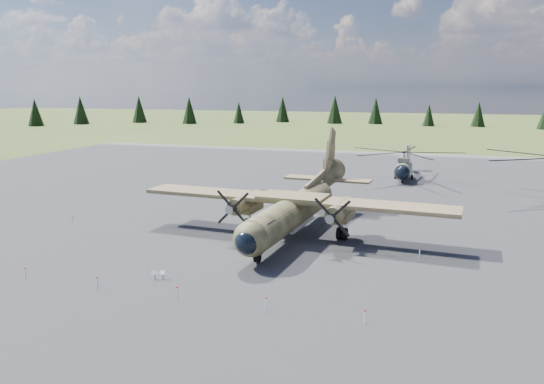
% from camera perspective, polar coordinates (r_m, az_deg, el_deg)
% --- Properties ---
extents(ground, '(500.00, 500.00, 0.00)m').
position_cam_1_polar(ground, '(47.67, -4.72, -5.15)').
color(ground, '#505C29').
rests_on(ground, ground).
extents(apron, '(120.00, 120.00, 0.04)m').
position_cam_1_polar(apron, '(56.72, -0.89, -2.45)').
color(apron, slate).
rests_on(apron, ground).
extents(transport_plane, '(29.15, 26.44, 9.60)m').
position_cam_1_polar(transport_plane, '(49.05, 2.66, -1.32)').
color(transport_plane, '#3D4224').
rests_on(transport_plane, ground).
extents(helicopter_near, '(17.17, 20.16, 4.32)m').
position_cam_1_polar(helicopter_near, '(79.56, 14.03, 3.41)').
color(helicopter_near, gray).
rests_on(helicopter_near, ground).
extents(info_placard_left, '(0.45, 0.25, 0.66)m').
position_cam_1_polar(info_placard_left, '(38.81, -12.53, -8.56)').
color(info_placard_left, gray).
rests_on(info_placard_left, ground).
extents(info_placard_right, '(0.45, 0.25, 0.67)m').
position_cam_1_polar(info_placard_right, '(38.68, -11.67, -8.59)').
color(info_placard_right, gray).
rests_on(info_placard_right, ground).
extents(barrier_fence, '(33.12, 29.62, 0.85)m').
position_cam_1_polar(barrier_fence, '(47.63, -5.28, -4.53)').
color(barrier_fence, white).
rests_on(barrier_fence, ground).
extents(treeline, '(336.18, 326.59, 10.87)m').
position_cam_1_polar(treeline, '(54.17, -3.15, 2.11)').
color(treeline, black).
rests_on(treeline, ground).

